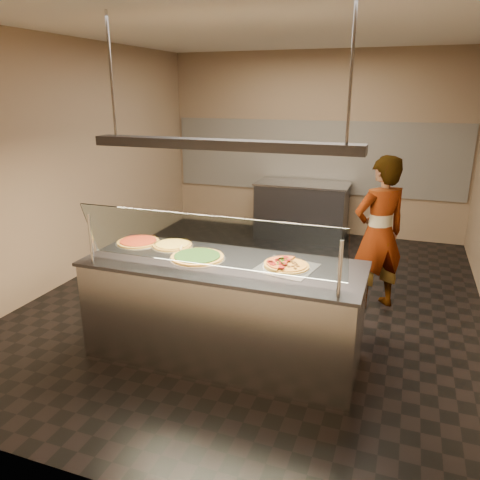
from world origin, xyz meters
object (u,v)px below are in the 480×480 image
(heat_lamp_housing, at_px, (221,145))
(worker, at_px, (379,234))
(half_pizza_pepperoni, at_px, (276,263))
(pizza_spatula, at_px, (185,249))
(perforated_tray, at_px, (286,267))
(sneeze_guard, at_px, (206,242))
(serving_counter, at_px, (223,310))
(pizza_spinach, at_px, (197,257))
(pizza_tomato, at_px, (139,241))
(prep_table, at_px, (302,210))
(half_pizza_sausage, at_px, (297,266))
(pizza_cheese, at_px, (173,245))

(heat_lamp_housing, bearing_deg, worker, 52.07)
(half_pizza_pepperoni, height_order, pizza_spatula, half_pizza_pepperoni)
(perforated_tray, bearing_deg, sneeze_guard, -144.58)
(sneeze_guard, height_order, perforated_tray, sneeze_guard)
(serving_counter, relative_size, pizza_spinach, 4.89)
(worker, bearing_deg, half_pizza_pepperoni, 25.86)
(half_pizza_pepperoni, relative_size, pizza_tomato, 0.93)
(prep_table, relative_size, worker, 0.87)
(serving_counter, bearing_deg, pizza_spinach, 177.36)
(heat_lamp_housing, bearing_deg, sneeze_guard, -90.00)
(sneeze_guard, height_order, worker, worker)
(perforated_tray, bearing_deg, pizza_spatula, 176.15)
(half_pizza_sausage, xyz_separation_m, heat_lamp_housing, (-0.65, -0.05, 0.99))
(pizza_cheese, bearing_deg, heat_lamp_housing, -21.55)
(pizza_tomato, relative_size, prep_table, 0.29)
(pizza_cheese, relative_size, prep_table, 0.27)
(pizza_tomato, relative_size, worker, 0.25)
(perforated_tray, height_order, pizza_tomato, pizza_tomato)
(serving_counter, bearing_deg, heat_lamp_housing, 0.00)
(sneeze_guard, distance_m, pizza_spatula, 0.69)
(pizza_cheese, bearing_deg, pizza_tomato, -176.93)
(half_pizza_sausage, relative_size, pizza_spatula, 1.73)
(sneeze_guard, height_order, half_pizza_pepperoni, sneeze_guard)
(serving_counter, height_order, worker, worker)
(prep_table, relative_size, heat_lamp_housing, 0.65)
(pizza_spinach, bearing_deg, pizza_tomato, 163.89)
(half_pizza_sausage, bearing_deg, pizza_spatula, 176.44)
(pizza_cheese, distance_m, worker, 2.27)
(half_pizza_pepperoni, relative_size, pizza_cheese, 1.02)
(serving_counter, distance_m, half_pizza_sausage, 0.82)
(perforated_tray, xyz_separation_m, heat_lamp_housing, (-0.56, -0.05, 1.01))
(sneeze_guard, bearing_deg, half_pizza_sausage, 31.41)
(heat_lamp_housing, bearing_deg, half_pizza_sausage, 4.76)
(sneeze_guard, bearing_deg, perforated_tray, 35.42)
(serving_counter, distance_m, half_pizza_pepperoni, 0.69)
(half_pizza_pepperoni, xyz_separation_m, pizza_spatula, (-0.90, 0.07, -0.01))
(perforated_tray, distance_m, pizza_tomato, 1.56)
(serving_counter, height_order, half_pizza_pepperoni, half_pizza_pepperoni)
(sneeze_guard, relative_size, worker, 1.29)
(pizza_spatula, distance_m, prep_table, 3.81)
(serving_counter, distance_m, pizza_spinach, 0.54)
(perforated_tray, bearing_deg, worker, 66.37)
(half_pizza_sausage, distance_m, pizza_spatula, 1.08)
(serving_counter, xyz_separation_m, half_pizza_sausage, (0.65, 0.05, 0.49))
(half_pizza_pepperoni, bearing_deg, pizza_spinach, -176.60)
(pizza_spatula, relative_size, heat_lamp_housing, 0.10)
(pizza_spinach, distance_m, pizza_tomato, 0.77)
(pizza_cheese, distance_m, pizza_spatula, 0.23)
(half_pizza_sausage, bearing_deg, pizza_spinach, -177.29)
(serving_counter, relative_size, pizza_cheese, 6.16)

